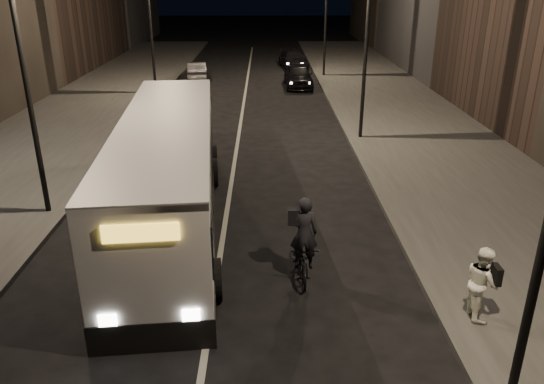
{
  "coord_description": "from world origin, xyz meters",
  "views": [
    {
      "loc": [
        1.23,
        -11.3,
        7.06
      ],
      "look_at": [
        1.42,
        2.17,
        1.5
      ],
      "focal_mm": 35.0,
      "sensor_mm": 36.0,
      "label": 1
    }
  ],
  "objects_px": {
    "car_far": "(293,60)",
    "city_bus": "(169,169)",
    "streetlight_right_mid": "(362,17)",
    "streetlight_left_far": "(153,5)",
    "streetlight_left_near": "(28,40)",
    "car_mid": "(197,71)",
    "streetlight_right_far": "(323,0)",
    "pedestrian_woman": "(482,282)",
    "cyclist_on_bicycle": "(303,251)",
    "car_near": "(298,76)"
  },
  "relations": [
    {
      "from": "cyclist_on_bicycle",
      "to": "car_mid",
      "type": "distance_m",
      "value": 27.59
    },
    {
      "from": "pedestrian_woman",
      "to": "streetlight_left_near",
      "type": "bearing_deg",
      "value": 63.32
    },
    {
      "from": "streetlight_left_near",
      "to": "car_near",
      "type": "relative_size",
      "value": 1.83
    },
    {
      "from": "streetlight_left_near",
      "to": "pedestrian_woman",
      "type": "distance_m",
      "value": 13.28
    },
    {
      "from": "pedestrian_woman",
      "to": "car_far",
      "type": "xyz_separation_m",
      "value": [
        -2.25,
        33.8,
        -0.32
      ]
    },
    {
      "from": "streetlight_right_far",
      "to": "cyclist_on_bicycle",
      "type": "relative_size",
      "value": 3.63
    },
    {
      "from": "cyclist_on_bicycle",
      "to": "car_near",
      "type": "bearing_deg",
      "value": 85.64
    },
    {
      "from": "streetlight_right_mid",
      "to": "streetlight_left_near",
      "type": "relative_size",
      "value": 1.0
    },
    {
      "from": "streetlight_right_far",
      "to": "car_far",
      "type": "xyz_separation_m",
      "value": [
        -1.75,
        4.11,
        -4.69
      ]
    },
    {
      "from": "streetlight_right_far",
      "to": "car_mid",
      "type": "distance_m",
      "value": 10.15
    },
    {
      "from": "streetlight_right_mid",
      "to": "streetlight_left_far",
      "type": "xyz_separation_m",
      "value": [
        -10.66,
        10.0,
        0.0
      ]
    },
    {
      "from": "streetlight_right_far",
      "to": "pedestrian_woman",
      "type": "height_order",
      "value": "streetlight_right_far"
    },
    {
      "from": "streetlight_left_far",
      "to": "car_mid",
      "type": "height_order",
      "value": "streetlight_left_far"
    },
    {
      "from": "cyclist_on_bicycle",
      "to": "pedestrian_woman",
      "type": "bearing_deg",
      "value": -28.03
    },
    {
      "from": "streetlight_left_near",
      "to": "cyclist_on_bicycle",
      "type": "bearing_deg",
      "value": -27.09
    },
    {
      "from": "car_near",
      "to": "city_bus",
      "type": "bearing_deg",
      "value": -104.85
    },
    {
      "from": "city_bus",
      "to": "cyclist_on_bicycle",
      "type": "relative_size",
      "value": 5.46
    },
    {
      "from": "streetlight_left_near",
      "to": "pedestrian_woman",
      "type": "height_order",
      "value": "streetlight_left_near"
    },
    {
      "from": "streetlight_right_mid",
      "to": "streetlight_right_far",
      "type": "height_order",
      "value": "same"
    },
    {
      "from": "streetlight_left_far",
      "to": "streetlight_right_far",
      "type": "bearing_deg",
      "value": 29.36
    },
    {
      "from": "pedestrian_woman",
      "to": "streetlight_right_far",
      "type": "bearing_deg",
      "value": 1.31
    },
    {
      "from": "streetlight_right_far",
      "to": "car_far",
      "type": "height_order",
      "value": "streetlight_right_far"
    },
    {
      "from": "streetlight_left_near",
      "to": "car_near",
      "type": "bearing_deg",
      "value": 66.54
    },
    {
      "from": "streetlight_right_far",
      "to": "car_near",
      "type": "distance_m",
      "value": 6.17
    },
    {
      "from": "streetlight_right_mid",
      "to": "streetlight_right_far",
      "type": "xyz_separation_m",
      "value": [
        0.0,
        16.0,
        0.0
      ]
    },
    {
      "from": "streetlight_right_far",
      "to": "streetlight_left_near",
      "type": "height_order",
      "value": "same"
    },
    {
      "from": "cyclist_on_bicycle",
      "to": "streetlight_right_mid",
      "type": "bearing_deg",
      "value": 73.77
    },
    {
      "from": "streetlight_right_mid",
      "to": "car_mid",
      "type": "height_order",
      "value": "streetlight_right_mid"
    },
    {
      "from": "streetlight_right_mid",
      "to": "city_bus",
      "type": "relative_size",
      "value": 0.66
    },
    {
      "from": "cyclist_on_bicycle",
      "to": "streetlight_left_near",
      "type": "bearing_deg",
      "value": 151.73
    },
    {
      "from": "city_bus",
      "to": "car_far",
      "type": "height_order",
      "value": "city_bus"
    },
    {
      "from": "streetlight_right_mid",
      "to": "car_far",
      "type": "relative_size",
      "value": 1.77
    },
    {
      "from": "streetlight_left_far",
      "to": "car_mid",
      "type": "relative_size",
      "value": 2.16
    },
    {
      "from": "cyclist_on_bicycle",
      "to": "car_mid",
      "type": "bearing_deg",
      "value": 100.85
    },
    {
      "from": "car_far",
      "to": "streetlight_left_far",
      "type": "bearing_deg",
      "value": -139.35
    },
    {
      "from": "car_far",
      "to": "city_bus",
      "type": "bearing_deg",
      "value": -108.16
    },
    {
      "from": "city_bus",
      "to": "car_far",
      "type": "relative_size",
      "value": 2.66
    },
    {
      "from": "car_mid",
      "to": "car_far",
      "type": "height_order",
      "value": "car_far"
    },
    {
      "from": "city_bus",
      "to": "car_mid",
      "type": "bearing_deg",
      "value": 89.47
    },
    {
      "from": "streetlight_left_far",
      "to": "pedestrian_woman",
      "type": "relative_size",
      "value": 4.92
    },
    {
      "from": "streetlight_left_near",
      "to": "car_near",
      "type": "xyz_separation_m",
      "value": [
        8.82,
        20.33,
        -4.61
      ]
    },
    {
      "from": "streetlight_left_far",
      "to": "car_near",
      "type": "bearing_deg",
      "value": 14.78
    },
    {
      "from": "streetlight_left_near",
      "to": "car_mid",
      "type": "distance_m",
      "value": 23.7
    },
    {
      "from": "cyclist_on_bicycle",
      "to": "streetlight_right_far",
      "type": "bearing_deg",
      "value": 82.3
    },
    {
      "from": "car_mid",
      "to": "car_far",
      "type": "relative_size",
      "value": 0.82
    },
    {
      "from": "car_near",
      "to": "car_far",
      "type": "bearing_deg",
      "value": 88.13
    },
    {
      "from": "city_bus",
      "to": "cyclist_on_bicycle",
      "type": "xyz_separation_m",
      "value": [
        3.75,
        -3.17,
        -1.02
      ]
    },
    {
      "from": "streetlight_left_near",
      "to": "cyclist_on_bicycle",
      "type": "xyz_separation_m",
      "value": [
        7.48,
        -3.83,
        -4.62
      ]
    },
    {
      "from": "streetlight_left_near",
      "to": "city_bus",
      "type": "xyz_separation_m",
      "value": [
        3.73,
        -0.66,
        -3.59
      ]
    },
    {
      "from": "streetlight_right_mid",
      "to": "cyclist_on_bicycle",
      "type": "height_order",
      "value": "streetlight_right_mid"
    }
  ]
}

